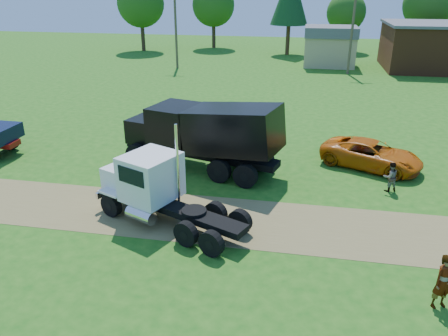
% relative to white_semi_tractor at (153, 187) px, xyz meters
% --- Properties ---
extents(ground, '(140.00, 140.00, 0.00)m').
position_rel_white_semi_tractor_xyz_m(ground, '(4.87, 0.28, -1.48)').
color(ground, '#1A5813').
rests_on(ground, ground).
extents(dirt_track, '(120.00, 4.20, 0.01)m').
position_rel_white_semi_tractor_xyz_m(dirt_track, '(4.87, 0.28, -1.47)').
color(dirt_track, brown).
rests_on(dirt_track, ground).
extents(white_semi_tractor, '(7.23, 4.85, 4.33)m').
position_rel_white_semi_tractor_xyz_m(white_semi_tractor, '(0.00, 0.00, 0.00)').
color(white_semi_tractor, black).
rests_on(white_semi_tractor, ground).
extents(black_dump_truck, '(9.28, 4.95, 3.94)m').
position_rel_white_semi_tractor_xyz_m(black_dump_truck, '(1.08, 5.67, 0.69)').
color(black_dump_truck, black).
rests_on(black_dump_truck, ground).
extents(orange_pickup, '(6.03, 4.53, 1.52)m').
position_rel_white_semi_tractor_xyz_m(orange_pickup, '(10.09, 7.62, -0.72)').
color(orange_pickup, '#C65A09').
rests_on(orange_pickup, ground).
extents(spectator_a, '(0.82, 0.71, 1.89)m').
position_rel_white_semi_tractor_xyz_m(spectator_a, '(10.89, -3.90, -0.53)').
color(spectator_a, '#999999').
rests_on(spectator_a, ground).
extents(spectator_b, '(0.90, 0.81, 1.53)m').
position_rel_white_semi_tractor_xyz_m(spectator_b, '(10.64, 4.65, -0.72)').
color(spectator_b, '#999999').
rests_on(spectator_b, ground).
extents(tan_shed, '(6.20, 5.40, 4.70)m').
position_rel_white_semi_tractor_xyz_m(tan_shed, '(8.87, 40.28, 0.94)').
color(tan_shed, tan).
rests_on(tan_shed, ground).
extents(utility_poles, '(42.20, 0.28, 9.00)m').
position_rel_white_semi_tractor_xyz_m(utility_poles, '(10.87, 35.28, 3.23)').
color(utility_poles, brown).
rests_on(utility_poles, ground).
extents(tree_row, '(56.04, 12.54, 11.83)m').
position_rel_white_semi_tractor_xyz_m(tree_row, '(5.34, 50.66, 5.08)').
color(tree_row, '#372116').
rests_on(tree_row, ground).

